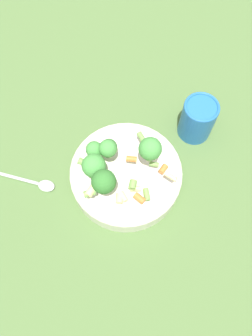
% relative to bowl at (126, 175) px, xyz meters
% --- Properties ---
extents(ground_plane, '(3.00, 3.00, 0.00)m').
position_rel_bowl_xyz_m(ground_plane, '(0.00, 0.00, -0.03)').
color(ground_plane, '#4C6B38').
extents(bowl, '(0.23, 0.23, 0.05)m').
position_rel_bowl_xyz_m(bowl, '(0.00, 0.00, 0.00)').
color(bowl, silver).
rests_on(bowl, ground_plane).
extents(pasta_salad, '(0.19, 0.15, 0.09)m').
position_rel_bowl_xyz_m(pasta_salad, '(-0.03, 0.00, 0.07)').
color(pasta_salad, '#8CB766').
rests_on(pasta_salad, bowl).
extents(cup, '(0.07, 0.07, 0.10)m').
position_rel_bowl_xyz_m(cup, '(0.17, 0.10, 0.02)').
color(cup, '#2366B2').
rests_on(cup, ground_plane).
extents(spoon, '(0.18, 0.09, 0.01)m').
position_rel_bowl_xyz_m(spoon, '(-0.21, 0.03, -0.02)').
color(spoon, silver).
rests_on(spoon, ground_plane).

